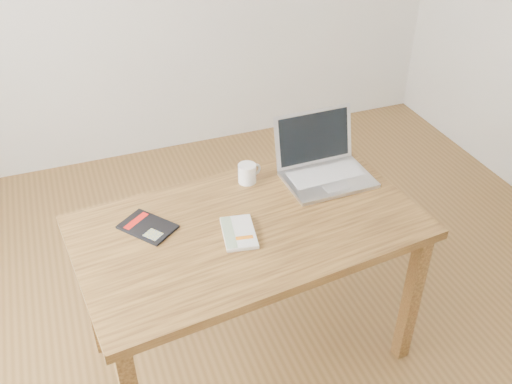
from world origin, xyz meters
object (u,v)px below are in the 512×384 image
object	(u,v)px
desk	(250,241)
white_guidebook	(239,233)
black_guidebook	(148,227)
laptop	(323,164)
coffee_mug	(248,173)

from	to	relation	value
desk	white_guidebook	bearing A→B (deg)	-148.40
white_guidebook	black_guidebook	world-z (taller)	white_guidebook
desk	black_guidebook	distance (m)	0.41
black_guidebook	white_guidebook	bearing A→B (deg)	-64.55
black_guidebook	laptop	bearing A→B (deg)	-30.45
laptop	coffee_mug	xyz separation A→B (m)	(-0.33, 0.07, -0.01)
black_guidebook	coffee_mug	distance (m)	0.50
white_guidebook	coffee_mug	world-z (taller)	coffee_mug
desk	coffee_mug	world-z (taller)	coffee_mug
desk	laptop	distance (m)	0.49
desk	white_guidebook	size ratio (longest dim) A/B	6.56
white_guidebook	laptop	xyz separation A→B (m)	(0.48, 0.26, 0.05)
black_guidebook	laptop	xyz separation A→B (m)	(0.80, 0.10, 0.05)
desk	laptop	xyz separation A→B (m)	(0.42, 0.21, 0.14)
black_guidebook	desk	bearing A→B (deg)	-54.57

